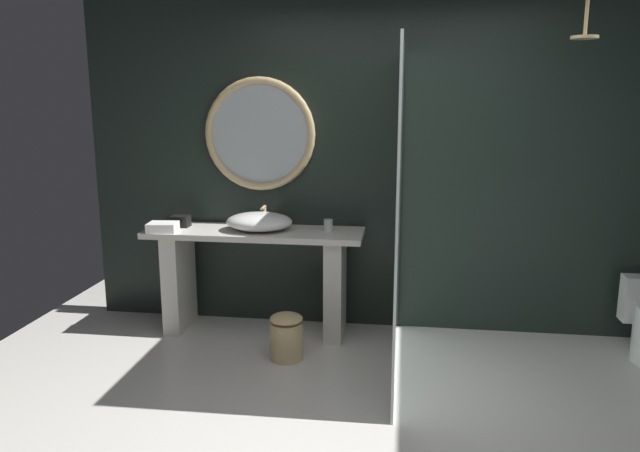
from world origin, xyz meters
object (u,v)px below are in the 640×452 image
Objects in this scene: tissue_box at (181,221)px; round_wall_mirror at (260,134)px; folded_hand_towel at (163,227)px; waste_bin at (286,336)px; vessel_sink at (259,221)px; rain_shower_head at (585,32)px; tumbler_cup at (328,225)px.

round_wall_mirror is at bearing 17.71° from tissue_box.
tissue_box is at bearing 68.75° from folded_hand_towel.
folded_hand_towel is at bearing -111.25° from tissue_box.
folded_hand_towel is at bearing 161.66° from waste_bin.
rain_shower_head is at bearing -3.90° from vessel_sink.
tissue_box is 1.29m from waste_bin.
rain_shower_head is (2.26, -0.39, 0.69)m from round_wall_mirror.
folded_hand_towel is (-0.07, -0.19, -0.01)m from tissue_box.
vessel_sink reaches higher than tumbler_cup.
tissue_box is 0.41× the size of waste_bin.
tumbler_cup is (0.53, 0.05, -0.02)m from vessel_sink.
round_wall_mirror is at bearing 29.18° from folded_hand_towel.
waste_bin is at bearing -58.10° from vessel_sink.
tissue_box is 0.93m from round_wall_mirror.
round_wall_mirror is at bearing 162.12° from tumbler_cup.
round_wall_mirror is (-0.57, 0.18, 0.67)m from tumbler_cup.
vessel_sink is at bearing 176.10° from rain_shower_head.
tissue_box reaches higher than folded_hand_towel.
vessel_sink is 5.66× the size of tumbler_cup.
rain_shower_head reaches higher than tumbler_cup.
tissue_box is at bearing -179.47° from tumbler_cup.
waste_bin is (-0.23, -0.53, -0.70)m from tumbler_cup.
vessel_sink reaches higher than waste_bin.
rain_shower_head reaches higher than round_wall_mirror.
round_wall_mirror reaches higher than tumbler_cup.
vessel_sink is at bearing -80.31° from round_wall_mirror.
waste_bin is 1.56× the size of folded_hand_towel.
rain_shower_head is 3.24m from folded_hand_towel.
folded_hand_towel is at bearing -150.82° from round_wall_mirror.
waste_bin is at bearing -170.31° from rain_shower_head.
tumbler_cup is at bearing 173.11° from rain_shower_head.
tumbler_cup is 0.91m from waste_bin.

